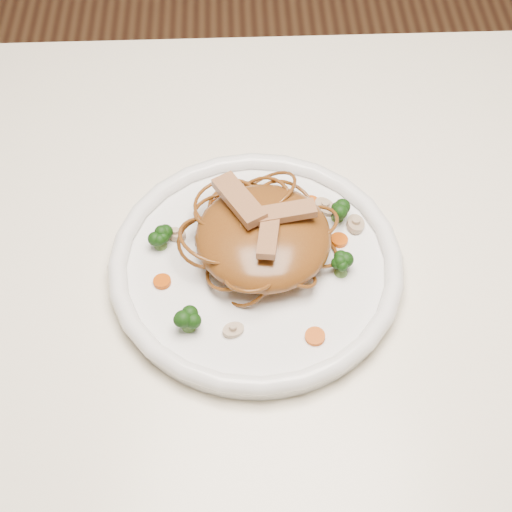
{
  "coord_description": "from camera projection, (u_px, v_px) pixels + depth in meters",
  "views": [
    {
      "loc": [
        -0.07,
        -0.48,
        1.41
      ],
      "look_at": [
        -0.05,
        -0.0,
        0.78
      ],
      "focal_mm": 53.77,
      "sensor_mm": 36.0,
      "label": 1
    }
  ],
  "objects": [
    {
      "name": "plate",
      "position": [
        256.0,
        269.0,
        0.81
      ],
      "size": [
        0.37,
        0.37,
        0.02
      ],
      "primitive_type": "cylinder",
      "rotation": [
        0.0,
        0.0,
        -0.23
      ],
      "color": "white",
      "rests_on": "table"
    },
    {
      "name": "carrot_4",
      "position": [
        315.0,
        336.0,
        0.75
      ],
      "size": [
        0.03,
        0.03,
        0.0
      ],
      "primitive_type": "cylinder",
      "rotation": [
        0.0,
        0.0,
        0.31
      ],
      "color": "#C84F07",
      "rests_on": "plate"
    },
    {
      "name": "broccoli_2",
      "position": [
        188.0,
        319.0,
        0.74
      ],
      "size": [
        0.03,
        0.03,
        0.03
      ],
      "primitive_type": null,
      "rotation": [
        0.0,
        0.0,
        0.11
      ],
      "color": "#113A0C",
      "rests_on": "plate"
    },
    {
      "name": "broccoli_0",
      "position": [
        338.0,
        209.0,
        0.83
      ],
      "size": [
        0.03,
        0.03,
        0.03
      ],
      "primitive_type": null,
      "rotation": [
        0.0,
        0.0,
        0.03
      ],
      "color": "#113A0C",
      "rests_on": "plate"
    },
    {
      "name": "ground",
      "position": [
        284.0,
        507.0,
        1.42
      ],
      "size": [
        4.0,
        4.0,
        0.0
      ],
      "primitive_type": "plane",
      "color": "#4C2A1A",
      "rests_on": "ground"
    },
    {
      "name": "carrot_0",
      "position": [
        310.0,
        203.0,
        0.85
      ],
      "size": [
        0.03,
        0.03,
        0.0
      ],
      "primitive_type": "cylinder",
      "rotation": [
        0.0,
        0.0,
        -0.41
      ],
      "color": "#C84F07",
      "rests_on": "plate"
    },
    {
      "name": "mushroom_0",
      "position": [
        233.0,
        330.0,
        0.75
      ],
      "size": [
        0.03,
        0.03,
        0.01
      ],
      "primitive_type": "cylinder",
      "rotation": [
        0.0,
        0.0,
        0.37
      ],
      "color": "#C5B494",
      "rests_on": "plate"
    },
    {
      "name": "chicken_b",
      "position": [
        239.0,
        200.0,
        0.78
      ],
      "size": [
        0.06,
        0.08,
        0.01
      ],
      "primitive_type": "cube",
      "rotation": [
        0.0,
        0.0,
        2.07
      ],
      "color": "tan",
      "rests_on": "noodle_mound"
    },
    {
      "name": "carrot_2",
      "position": [
        339.0,
        240.0,
        0.82
      ],
      "size": [
        0.02,
        0.02,
        0.0
      ],
      "primitive_type": "cylinder",
      "rotation": [
        0.0,
        0.0,
        -0.32
      ],
      "color": "#C84F07",
      "rests_on": "plate"
    },
    {
      "name": "carrot_1",
      "position": [
        162.0,
        281.0,
        0.79
      ],
      "size": [
        0.02,
        0.02,
        0.0
      ],
      "primitive_type": "cylinder",
      "rotation": [
        0.0,
        0.0,
        -0.07
      ],
      "color": "#C84F07",
      "rests_on": "plate"
    },
    {
      "name": "broccoli_3",
      "position": [
        342.0,
        263.0,
        0.78
      ],
      "size": [
        0.03,
        0.03,
        0.03
      ],
      "primitive_type": null,
      "rotation": [
        0.0,
        0.0,
        -0.13
      ],
      "color": "#113A0C",
      "rests_on": "plate"
    },
    {
      "name": "chicken_c",
      "position": [
        269.0,
        235.0,
        0.76
      ],
      "size": [
        0.03,
        0.06,
        0.01
      ],
      "primitive_type": "cube",
      "rotation": [
        0.0,
        0.0,
        4.56
      ],
      "color": "tan",
      "rests_on": "noodle_mound"
    },
    {
      "name": "mushroom_1",
      "position": [
        355.0,
        224.0,
        0.83
      ],
      "size": [
        0.03,
        0.03,
        0.01
      ],
      "primitive_type": "cylinder",
      "rotation": [
        0.0,
        0.0,
        1.45
      ],
      "color": "#C5B494",
      "rests_on": "plate"
    },
    {
      "name": "mushroom_3",
      "position": [
        325.0,
        207.0,
        0.85
      ],
      "size": [
        0.04,
        0.04,
        0.01
      ],
      "primitive_type": "cylinder",
      "rotation": [
        0.0,
        0.0,
        2.3
      ],
      "color": "#C5B494",
      "rests_on": "plate"
    },
    {
      "name": "chicken_a",
      "position": [
        286.0,
        212.0,
        0.78
      ],
      "size": [
        0.06,
        0.03,
        0.01
      ],
      "primitive_type": "cube",
      "rotation": [
        0.0,
        0.0,
        0.16
      ],
      "color": "tan",
      "rests_on": "noodle_mound"
    },
    {
      "name": "table",
      "position": [
        300.0,
        319.0,
        0.9
      ],
      "size": [
        1.2,
        0.8,
        0.75
      ],
      "color": "white",
      "rests_on": "ground"
    },
    {
      "name": "noodle_mound",
      "position": [
        263.0,
        237.0,
        0.79
      ],
      "size": [
        0.19,
        0.19,
        0.05
      ],
      "primitive_type": "ellipsoid",
      "rotation": [
        0.0,
        0.0,
        -0.41
      ],
      "color": "brown",
      "rests_on": "plate"
    },
    {
      "name": "mushroom_2",
      "position": [
        176.0,
        234.0,
        0.82
      ],
      "size": [
        0.03,
        0.03,
        0.01
      ],
      "primitive_type": "cylinder",
      "rotation": [
        0.0,
        0.0,
        -0.49
      ],
      "color": "#C5B494",
      "rests_on": "plate"
    },
    {
      "name": "carrot_3",
      "position": [
        220.0,
        205.0,
        0.85
      ],
      "size": [
        0.03,
        0.03,
        0.0
      ],
      "primitive_type": "cylinder",
      "rotation": [
        0.0,
        0.0,
        -0.4
      ],
      "color": "#C84F07",
      "rests_on": "plate"
    },
    {
      "name": "broccoli_1",
      "position": [
        159.0,
        236.0,
        0.81
      ],
      "size": [
        0.03,
        0.03,
        0.03
      ],
      "primitive_type": null,
      "rotation": [
        0.0,
        0.0,
        -0.04
      ],
      "color": "#113A0C",
      "rests_on": "plate"
    }
  ]
}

